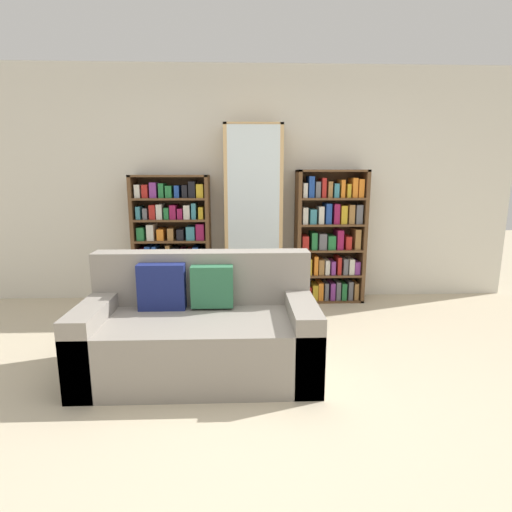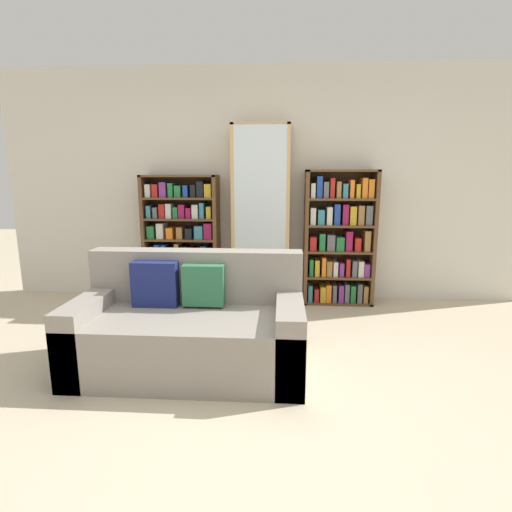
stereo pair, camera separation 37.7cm
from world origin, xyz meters
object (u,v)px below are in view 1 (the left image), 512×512
couch (200,331)px  bookshelf_right (330,239)px  display_cabinet (253,217)px  wine_bottle (288,313)px  bookshelf_left (173,241)px

couch → bookshelf_right: bookshelf_right is taller
display_cabinet → bookshelf_right: bearing=1.0°
couch → display_cabinet: bearing=75.0°
bookshelf_right → wine_bottle: bearing=-122.7°
display_cabinet → wine_bottle: display_cabinet is taller
bookshelf_left → wine_bottle: size_ratio=3.72×
couch → bookshelf_left: size_ratio=1.17×
wine_bottle → couch: bearing=-134.1°
wine_bottle → display_cabinet: bearing=109.0°
display_cabinet → bookshelf_right: 0.94m
couch → bookshelf_left: (-0.48, 1.72, 0.41)m
couch → bookshelf_right: 2.23m
wine_bottle → bookshelf_right: bearing=57.3°
couch → wine_bottle: (0.77, 0.79, -0.15)m
bookshelf_right → wine_bottle: bookshelf_right is taller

